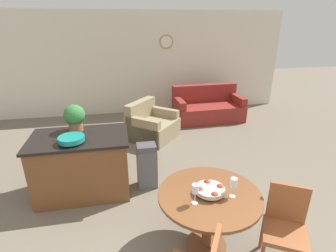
{
  "coord_description": "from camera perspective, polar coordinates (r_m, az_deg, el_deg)",
  "views": [
    {
      "loc": [
        -0.67,
        -1.1,
        2.43
      ],
      "look_at": [
        0.04,
        2.55,
        0.93
      ],
      "focal_mm": 28.0,
      "sensor_mm": 36.0,
      "label": 1
    }
  ],
  "objects": [
    {
      "name": "wall_back",
      "position": [
        7.33,
        -5.82,
        13.34
      ],
      "size": [
        8.0,
        0.09,
        2.7
      ],
      "color": "silver",
      "rests_on": "ground_plane"
    },
    {
      "name": "dining_table",
      "position": [
        2.99,
        8.85,
        -16.9
      ],
      "size": [
        1.1,
        1.1,
        0.73
      ],
      "color": "brown",
      "rests_on": "ground_plane"
    },
    {
      "name": "dining_chair_near_right",
      "position": [
        3.09,
        24.2,
        -18.85
      ],
      "size": [
        0.57,
        0.57,
        0.9
      ],
      "rotation": [
        0.0,
        0.0,
        8.89
      ],
      "color": "brown",
      "rests_on": "ground_plane"
    },
    {
      "name": "fruit_bowl",
      "position": [
        2.86,
        9.12,
        -13.5
      ],
      "size": [
        0.31,
        0.31,
        0.1
      ],
      "color": "#B7B29E",
      "rests_on": "dining_table"
    },
    {
      "name": "wine_glass_left",
      "position": [
        2.64,
        5.99,
        -13.59
      ],
      "size": [
        0.07,
        0.07,
        0.22
      ],
      "color": "silver",
      "rests_on": "dining_table"
    },
    {
      "name": "wine_glass_right",
      "position": [
        2.8,
        14.09,
        -11.99
      ],
      "size": [
        0.07,
        0.07,
        0.22
      ],
      "color": "silver",
      "rests_on": "dining_table"
    },
    {
      "name": "kitchen_island",
      "position": [
        4.1,
        -18.12,
        -8.01
      ],
      "size": [
        1.36,
        0.85,
        0.91
      ],
      "color": "brown",
      "rests_on": "ground_plane"
    },
    {
      "name": "teal_bowl",
      "position": [
        3.71,
        -20.29,
        -2.66
      ],
      "size": [
        0.34,
        0.34,
        0.09
      ],
      "color": "teal",
      "rests_on": "kitchen_island"
    },
    {
      "name": "potted_plant",
      "position": [
        4.05,
        -19.67,
        1.92
      ],
      "size": [
        0.3,
        0.3,
        0.4
      ],
      "color": "#A36642",
      "rests_on": "kitchen_island"
    },
    {
      "name": "trash_bin",
      "position": [
        4.09,
        -4.61,
        -8.64
      ],
      "size": [
        0.3,
        0.24,
        0.72
      ],
      "color": "#56565B",
      "rests_on": "ground_plane"
    },
    {
      "name": "couch",
      "position": [
        6.95,
        8.61,
        3.79
      ],
      "size": [
        1.77,
        0.93,
        0.87
      ],
      "rotation": [
        0.0,
        0.0,
        0.03
      ],
      "color": "maroon",
      "rests_on": "ground_plane"
    },
    {
      "name": "armchair",
      "position": [
        5.79,
        -3.56,
        0.06
      ],
      "size": [
        1.26,
        1.27,
        0.8
      ],
      "rotation": [
        0.0,
        0.0,
        0.86
      ],
      "color": "#998966",
      "rests_on": "ground_plane"
    }
  ]
}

